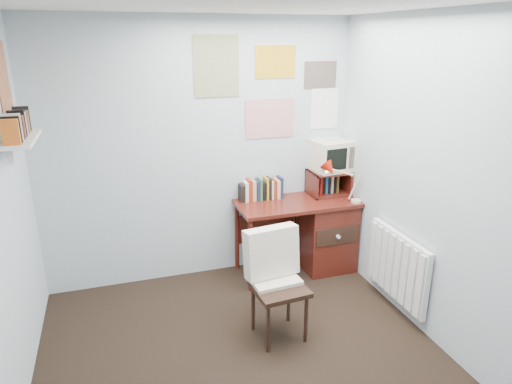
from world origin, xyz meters
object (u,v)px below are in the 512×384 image
Objects in this scene: desk_lamp at (357,185)px; wall_shelf at (21,139)px; desk_chair at (279,289)px; crt_tv at (331,154)px; tv_riser at (328,182)px; radiator at (398,266)px; desk at (320,231)px.

wall_shelf reaches higher than desk_lamp.
crt_tv is at bearing 44.55° from desk_chair.
crt_tv is at bearing 107.03° from desk_lamp.
crt_tv is (-0.13, 0.34, 0.24)m from desk_lamp.
tv_riser is 0.50× the size of radiator.
desk_chair reaches higher than desk.
wall_shelf reaches higher than tv_riser.
desk_lamp is 0.35m from tv_riser.
crt_tv is (0.14, 0.13, 0.77)m from desk.
desk is 1.40× the size of desk_chair.
wall_shelf is (-2.71, -0.51, 0.44)m from crt_tv.
desk_chair is 1.43m from desk_lamp.
desk_chair is 2.37× the size of desk_lamp.
desk_chair is at bearing -177.56° from radiator.
tv_riser reaches higher than radiator.
desk is at bearing 107.24° from radiator.
desk_lamp is at bearing 3.52° from wall_shelf.
desk_chair is 1.07× the size of radiator.
desk_lamp is at bearing 30.86° from desk_chair.
desk is 2.87m from wall_shelf.
desk is 0.51m from tv_riser.
crt_tv is 0.57× the size of wall_shelf.
desk_lamp is at bearing -37.37° from desk.
desk is 0.97m from radiator.
desk_lamp is 0.89m from radiator.
crt_tv is 1.31m from radiator.
desk_chair is at bearing -18.86° from wall_shelf.
wall_shelf is (-2.57, -0.38, 1.21)m from desk.
tv_riser is at bearing -145.62° from crt_tv.
wall_shelf is at bearing 156.74° from desk_chair.
desk_lamp is (1.09, 0.77, 0.51)m from desk_chair.
crt_tv is 2.80m from wall_shelf.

